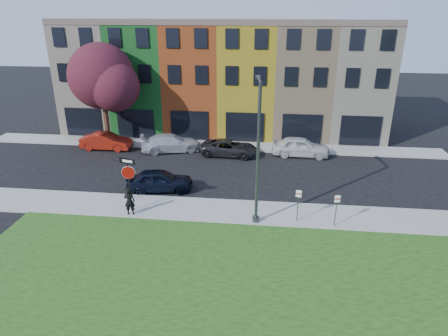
# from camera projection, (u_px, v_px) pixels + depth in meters

# --- Properties ---
(ground) EXTENTS (120.00, 120.00, 0.00)m
(ground) POSITION_uv_depth(u_px,v_px,m) (224.00, 239.00, 21.21)
(ground) COLOR black
(ground) RESTS_ON ground
(sidewalk_near) EXTENTS (40.00, 3.00, 0.12)m
(sidewalk_near) POSITION_uv_depth(u_px,v_px,m) (263.00, 213.00, 23.74)
(sidewalk_near) COLOR gray
(sidewalk_near) RESTS_ON ground
(sidewalk_far) EXTENTS (40.00, 2.40, 0.12)m
(sidewalk_far) POSITION_uv_depth(u_px,v_px,m) (210.00, 145.00, 35.30)
(sidewalk_far) COLOR gray
(sidewalk_far) RESTS_ON ground
(rowhouse_block) EXTENTS (30.00, 10.12, 10.00)m
(rowhouse_block) POSITION_uv_depth(u_px,v_px,m) (223.00, 77.00, 39.07)
(rowhouse_block) COLOR #BDB19C
(rowhouse_block) RESTS_ON ground
(stop_sign) EXTENTS (1.02, 0.31, 3.32)m
(stop_sign) POSITION_uv_depth(u_px,v_px,m) (128.00, 174.00, 23.13)
(stop_sign) COLOR black
(stop_sign) RESTS_ON sidewalk_near
(man) EXTENTS (0.70, 0.53, 1.69)m
(man) POSITION_uv_depth(u_px,v_px,m) (130.00, 201.00, 23.20)
(man) COLOR black
(man) RESTS_ON sidewalk_near
(sedan_near) EXTENTS (3.21, 4.93, 1.48)m
(sedan_near) POSITION_uv_depth(u_px,v_px,m) (160.00, 180.00, 26.52)
(sedan_near) COLOR black
(sedan_near) RESTS_ON ground
(parked_car_red) EXTENTS (1.58, 4.37, 1.43)m
(parked_car_red) POSITION_uv_depth(u_px,v_px,m) (106.00, 141.00, 34.23)
(parked_car_red) COLOR maroon
(parked_car_red) RESTS_ON ground
(parked_car_silver) EXTENTS (4.98, 6.23, 1.46)m
(parked_car_silver) POSITION_uv_depth(u_px,v_px,m) (171.00, 143.00, 33.78)
(parked_car_silver) COLOR #B4B3B8
(parked_car_silver) RESTS_ON ground
(parked_car_dark) EXTENTS (2.96, 5.08, 1.31)m
(parked_car_dark) POSITION_uv_depth(u_px,v_px,m) (230.00, 148.00, 32.83)
(parked_car_dark) COLOR black
(parked_car_dark) RESTS_ON ground
(parked_car_white) EXTENTS (2.22, 4.81, 1.59)m
(parked_car_white) POSITION_uv_depth(u_px,v_px,m) (301.00, 147.00, 32.69)
(parked_car_white) COLOR silver
(parked_car_white) RESTS_ON ground
(street_lamp) EXTENTS (0.54, 2.58, 7.93)m
(street_lamp) POSITION_uv_depth(u_px,v_px,m) (258.00, 154.00, 21.43)
(street_lamp) COLOR #404345
(street_lamp) RESTS_ON sidewalk_near
(parking_sign_a) EXTENTS (0.32, 0.11, 1.99)m
(parking_sign_a) POSITION_uv_depth(u_px,v_px,m) (298.00, 201.00, 22.35)
(parking_sign_a) COLOR #404345
(parking_sign_a) RESTS_ON sidewalk_near
(parking_sign_b) EXTENTS (0.32, 0.09, 1.95)m
(parking_sign_b) POSITION_uv_depth(u_px,v_px,m) (337.00, 206.00, 21.83)
(parking_sign_b) COLOR #404345
(parking_sign_b) RESTS_ON sidewalk_near
(tree_purple) EXTENTS (6.57, 5.75, 8.69)m
(tree_purple) POSITION_uv_depth(u_px,v_px,m) (103.00, 78.00, 33.32)
(tree_purple) COLOR black
(tree_purple) RESTS_ON sidewalk_far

